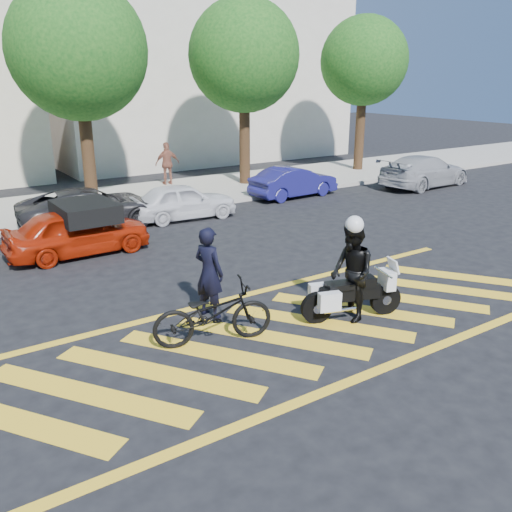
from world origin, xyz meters
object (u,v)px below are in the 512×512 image
officer_moto (352,273)px  parked_right (294,182)px  officer_bike (209,273)px  bicycle (213,314)px  parked_far_right (424,171)px  parked_mid_right (183,201)px  police_motorcycle (351,295)px  parked_mid_left (91,208)px  red_convertible (78,232)px

officer_moto → parked_right: (5.82, 9.40, -0.36)m
officer_bike → bicycle: 1.18m
parked_right → parked_far_right: parked_far_right is taller
parked_mid_right → parked_far_right: bearing=-88.4°
parked_right → police_motorcycle: bearing=145.3°
parked_mid_right → parked_right: bearing=-76.9°
parked_mid_right → parked_right: (5.04, 0.69, -0.00)m
officer_moto → parked_mid_left: size_ratio=0.44×
bicycle → police_motorcycle: (2.68, -0.58, -0.06)m
red_convertible → officer_bike: bearing=-170.6°
parked_mid_left → parked_far_right: (13.67, -1.40, 0.05)m
police_motorcycle → red_convertible: red_convertible is taller
parked_mid_left → parked_mid_right: size_ratio=1.26×
parked_far_right → parked_right: bearing=72.1°
officer_bike → parked_right: officer_bike is taller
red_convertible → parked_mid_left: 2.79m
police_motorcycle → parked_mid_left: size_ratio=0.46×
officer_bike → parked_mid_right: (2.95, 7.10, -0.31)m
bicycle → red_convertible: red_convertible is taller
police_motorcycle → parked_mid_left: bearing=119.5°
officer_moto → parked_mid_left: (-2.02, 9.40, -0.34)m
parked_mid_right → parked_far_right: 10.89m
bicycle → red_convertible: size_ratio=0.57×
bicycle → officer_moto: bearing=-86.4°
parked_mid_left → parked_mid_right: bearing=-97.8°
bicycle → parked_far_right: parked_far_right is taller
parked_mid_right → parked_far_right: (10.87, -0.71, 0.07)m
officer_bike → police_motorcycle: officer_bike is taller
parked_far_right → red_convertible: bearing=90.0°
red_convertible → parked_right: red_convertible is taller
bicycle → parked_mid_right: 8.82m
parked_far_right → parked_mid_right: bearing=81.9°
bicycle → parked_right: 12.23m
police_motorcycle → parked_right: bearing=75.5°
red_convertible → parked_mid_left: bearing=-25.7°
parked_right → parked_far_right: 5.99m
officer_bike → parked_mid_left: (0.15, 7.79, -0.29)m
parked_right → officer_bike: bearing=131.3°
bicycle → parked_right: size_ratio=0.59×
parked_right → parked_mid_right: bearing=94.8°
police_motorcycle → parked_far_right: size_ratio=0.44×
parked_mid_right → parked_far_right: size_ratio=0.76×
police_motorcycle → officer_moto: bearing=-129.9°
police_motorcycle → red_convertible: size_ratio=0.55×
officer_bike → police_motorcycle: (2.19, -1.60, -0.40)m
police_motorcycle → parked_far_right: 14.11m
bicycle → parked_mid_left: bearing=11.9°
parked_mid_right → officer_moto: bearing=-179.8°
red_convertible → parked_far_right: (14.82, 1.14, 0.03)m
parked_mid_left → bicycle: bearing=-178.3°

